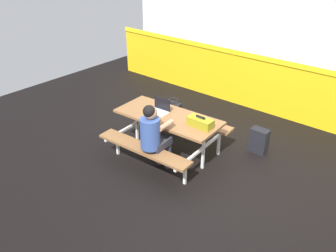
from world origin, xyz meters
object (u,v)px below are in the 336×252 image
object	(u,v)px
student_nearer	(154,134)
toolbox_grey	(200,122)
picnic_table_main	(168,125)
backpack_dark	(259,141)
tote_bag_bright	(173,110)
laptop_silver	(160,109)

from	to	relation	value
student_nearer	toolbox_grey	bearing A→B (deg)	53.17
student_nearer	toolbox_grey	size ratio (longest dim) A/B	3.02
toolbox_grey	picnic_table_main	bearing A→B (deg)	-176.75
backpack_dark	picnic_table_main	bearing A→B (deg)	-136.96
backpack_dark	tote_bag_bright	bearing A→B (deg)	179.30
picnic_table_main	laptop_silver	bearing A→B (deg)	172.55
toolbox_grey	tote_bag_bright	world-z (taller)	toolbox_grey
picnic_table_main	tote_bag_bright	bearing A→B (deg)	125.41
student_nearer	backpack_dark	world-z (taller)	student_nearer
picnic_table_main	toolbox_grey	distance (m)	0.66
picnic_table_main	laptop_silver	xyz separation A→B (m)	(-0.20, 0.03, 0.21)
toolbox_grey	backpack_dark	size ratio (longest dim) A/B	0.91
backpack_dark	tote_bag_bright	xyz separation A→B (m)	(-1.92, 0.02, -0.02)
laptop_silver	toolbox_grey	size ratio (longest dim) A/B	0.83
tote_bag_bright	picnic_table_main	bearing A→B (deg)	-54.59
backpack_dark	student_nearer	bearing A→B (deg)	-120.96
laptop_silver	student_nearer	bearing A→B (deg)	-56.78
student_nearer	picnic_table_main	bearing A→B (deg)	107.80
picnic_table_main	student_nearer	bearing A→B (deg)	-72.20
picnic_table_main	student_nearer	xyz separation A→B (m)	(0.18, -0.55, 0.13)
picnic_table_main	laptop_silver	world-z (taller)	laptop_silver
laptop_silver	toolbox_grey	distance (m)	0.81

